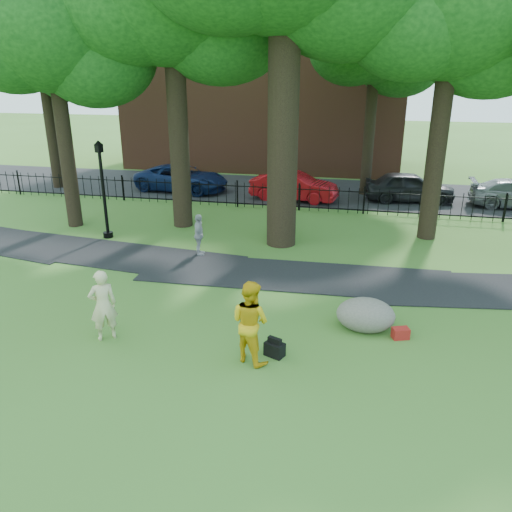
% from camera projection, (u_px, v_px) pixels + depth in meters
% --- Properties ---
extents(ground, '(120.00, 120.00, 0.00)m').
position_uv_depth(ground, '(234.00, 331.00, 12.69)').
color(ground, '#406924').
rests_on(ground, ground).
extents(footpath, '(36.07, 3.85, 0.03)m').
position_uv_depth(footpath, '(295.00, 276.00, 16.06)').
color(footpath, black).
rests_on(footpath, ground).
extents(street, '(80.00, 7.00, 0.02)m').
position_uv_depth(street, '(309.00, 191.00, 27.33)').
color(street, black).
rests_on(street, ground).
extents(iron_fence, '(44.00, 0.04, 1.20)m').
position_uv_depth(iron_fence, '(299.00, 198.00, 23.46)').
color(iron_fence, black).
rests_on(iron_fence, ground).
extents(brick_building, '(18.00, 8.00, 12.00)m').
position_uv_depth(brick_building, '(266.00, 74.00, 33.37)').
color(brick_building, brown).
rests_on(brick_building, ground).
extents(tree_row, '(26.82, 7.96, 12.42)m').
position_uv_depth(tree_row, '(306.00, 12.00, 17.43)').
color(tree_row, black).
rests_on(tree_row, ground).
extents(woman, '(0.79, 0.75, 1.81)m').
position_uv_depth(woman, '(103.00, 305.00, 12.03)').
color(woman, beige).
rests_on(woman, ground).
extents(man, '(1.18, 1.09, 1.94)m').
position_uv_depth(man, '(250.00, 322.00, 11.10)').
color(man, gold).
rests_on(man, ground).
extents(pedestrian, '(0.54, 0.94, 1.51)m').
position_uv_depth(pedestrian, '(199.00, 235.00, 17.65)').
color(pedestrian, '#9C9CA0').
rests_on(pedestrian, ground).
extents(boulder, '(1.66, 1.37, 0.87)m').
position_uv_depth(boulder, '(366.00, 313.00, 12.68)').
color(boulder, '#5F5D4F').
rests_on(boulder, ground).
extents(lamppost, '(0.38, 0.38, 3.80)m').
position_uv_depth(lamppost, '(104.00, 191.00, 19.18)').
color(lamppost, black).
rests_on(lamppost, ground).
extents(backpack, '(0.52, 0.43, 0.33)m').
position_uv_depth(backpack, '(275.00, 349.00, 11.53)').
color(backpack, black).
rests_on(backpack, ground).
extents(red_bag, '(0.46, 0.38, 0.28)m').
position_uv_depth(red_bag, '(401.00, 333.00, 12.30)').
color(red_bag, maroon).
rests_on(red_bag, ground).
extents(red_sedan, '(4.55, 2.11, 1.44)m').
position_uv_depth(red_sedan, '(294.00, 186.00, 25.27)').
color(red_sedan, '#A70C12').
rests_on(red_sedan, ground).
extents(navy_van, '(5.36, 3.02, 1.41)m').
position_uv_depth(navy_van, '(182.00, 178.00, 27.25)').
color(navy_van, '#0E1D48').
rests_on(navy_van, ground).
extents(grey_car, '(4.53, 2.16, 1.50)m').
position_uv_depth(grey_car, '(409.00, 187.00, 25.01)').
color(grey_car, black).
rests_on(grey_car, ground).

